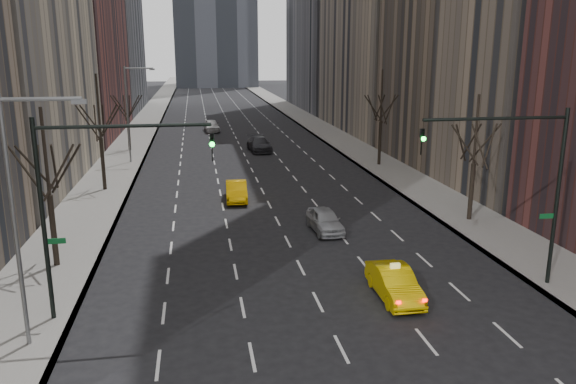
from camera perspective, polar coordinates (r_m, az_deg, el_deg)
name	(u,v)px	position (r m, az deg, el deg)	size (l,w,h in m)	color
sidewalk_left	(142,129)	(80.77, -14.60, 6.26)	(4.50, 320.00, 0.15)	slate
sidewalk_right	(315,125)	(82.25, 2.76, 6.83)	(4.50, 320.00, 0.15)	slate
tree_lw_b	(50,195)	(29.45, -23.05, -0.32)	(3.36, 3.50, 7.82)	black
tree_lw_c	(101,139)	(44.80, -18.47, 5.11)	(3.36, 3.50, 8.74)	black
tree_lw_d	(128,118)	(62.55, -15.96, 7.22)	(3.36, 3.50, 7.36)	black
tree_rw_b	(473,164)	(36.61, 18.33, 2.74)	(3.36, 3.50, 7.82)	black
tree_rw_c	(381,123)	(52.95, 9.38, 6.93)	(3.36, 3.50, 8.74)	black
traffic_mast_left	(86,186)	(22.72, -19.81, 0.56)	(6.69, 0.39, 8.00)	black
traffic_mast_right	(525,170)	(26.35, 22.96, 2.06)	(6.69, 0.39, 8.00)	black
streetlight_near	(23,198)	(21.20, -25.36, -0.54)	(2.83, 0.22, 9.00)	slate
streetlight_far	(131,105)	(55.30, -15.68, 8.55)	(2.83, 0.22, 9.00)	slate
taxi_sedan	(394,283)	(25.16, 10.75, -9.06)	(1.46, 4.18, 1.38)	#E0BA04
silver_sedan_ahead	(325,220)	(33.60, 3.78, -2.87)	(1.62, 4.02, 1.37)	#A0A3A8
far_taxi	(236,191)	(40.58, -5.26, 0.09)	(1.47, 4.21, 1.39)	#F3AD05
far_suv_grey	(259,144)	(60.68, -2.95, 4.88)	(2.15, 5.29, 1.53)	#28282D
far_car_white	(212,126)	(76.29, -7.77, 6.69)	(1.89, 4.71, 1.60)	silver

